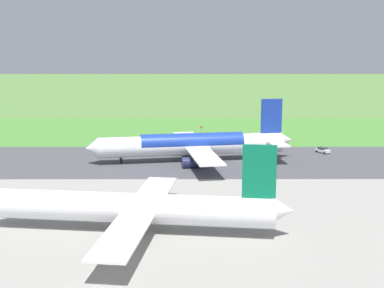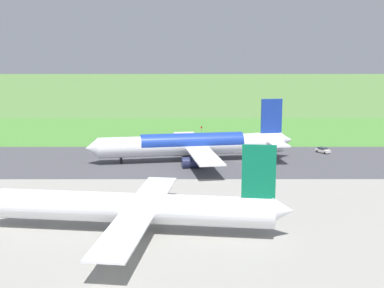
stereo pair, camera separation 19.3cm
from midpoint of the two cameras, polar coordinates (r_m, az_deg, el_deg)
ground_plane at (r=135.31m, az=5.30°, el=-1.87°), size 800.00×800.00×0.00m
runway_asphalt at (r=135.30m, az=5.30°, el=-1.86°), size 600.00×37.32×0.06m
apron_concrete at (r=82.59m, az=8.90°, el=-10.37°), size 440.00×110.00×0.05m
grass_verge_foreground at (r=172.87m, az=4.13°, el=0.95°), size 600.00×80.00×0.04m
airliner_main at (r=133.88m, az=0.20°, el=-0.06°), size 53.99×44.39×15.88m
airliner_parked_mid at (r=84.40m, az=-6.12°, el=-6.94°), size 50.56×41.49×14.76m
service_car_followme at (r=148.90m, az=14.20°, el=-0.65°), size 3.83×4.49×1.62m
no_stopping_sign at (r=175.83m, az=1.08°, el=1.62°), size 0.60×0.10×2.43m
traffic_cone_orange at (r=169.93m, az=-1.40°, el=0.89°), size 0.40×0.40×0.55m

